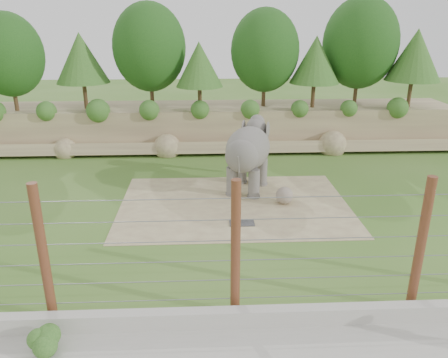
{
  "coord_description": "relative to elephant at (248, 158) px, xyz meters",
  "views": [
    {
      "loc": [
        -0.78,
        -14.62,
        7.79
      ],
      "look_at": [
        0.0,
        2.0,
        1.6
      ],
      "focal_mm": 35.0,
      "sensor_mm": 36.0,
      "label": 1
    }
  ],
  "objects": [
    {
      "name": "dirt_patch",
      "position": [
        -0.74,
        -1.77,
        -1.59
      ],
      "size": [
        10.0,
        7.0,
        0.02
      ],
      "primitive_type": "cube",
      "color": "#927A5C",
      "rests_on": "ground"
    },
    {
      "name": "retaining_wall",
      "position": [
        -1.24,
        -9.77,
        -1.35
      ],
      "size": [
        26.0,
        0.35,
        0.5
      ],
      "primitive_type": "cube",
      "color": "#B0AFA3",
      "rests_on": "ground"
    },
    {
      "name": "elephant",
      "position": [
        0.0,
        0.0,
        0.0
      ],
      "size": [
        2.92,
        4.28,
        3.19
      ],
      "primitive_type": null,
      "rotation": [
        0.0,
        0.0,
        -0.34
      ],
      "color": "#59554F",
      "rests_on": "ground"
    },
    {
      "name": "drain_grate",
      "position": [
        -0.57,
        -3.66,
        -1.56
      ],
      "size": [
        1.0,
        0.6,
        0.03
      ],
      "primitive_type": "cube",
      "color": "#262628",
      "rests_on": "dirt_patch"
    },
    {
      "name": "walkway_shrub",
      "position": [
        -6.12,
        -10.57,
        -1.24
      ],
      "size": [
        0.7,
        0.7,
        0.7
      ],
      "primitive_type": "sphere",
      "color": "#2D5D20",
      "rests_on": "walkway"
    },
    {
      "name": "stone_ball",
      "position": [
        1.48,
        -1.76,
        -1.19
      ],
      "size": [
        0.76,
        0.76,
        0.76
      ],
      "primitive_type": "sphere",
      "color": "gray",
      "rests_on": "dirt_patch"
    },
    {
      "name": "barrier_fence",
      "position": [
        -1.24,
        -9.27,
        0.4
      ],
      "size": [
        20.26,
        0.26,
        4.0
      ],
      "color": "#5F3015",
      "rests_on": "ground"
    },
    {
      "name": "back_embankment",
      "position": [
        -0.66,
        7.9,
        2.37
      ],
      "size": [
        30.0,
        5.52,
        8.77
      ],
      "color": "#836B53",
      "rests_on": "ground"
    },
    {
      "name": "ground",
      "position": [
        -1.24,
        -4.77,
        -1.6
      ],
      "size": [
        90.0,
        90.0,
        0.0
      ],
      "primitive_type": "plane",
      "color": "#3D6C1F",
      "rests_on": "ground"
    }
  ]
}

